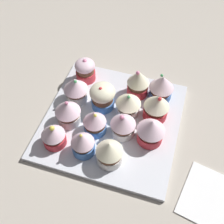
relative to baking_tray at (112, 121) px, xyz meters
The scene contains 17 objects.
ground_plane 2.10cm from the baking_tray, ahead, with size 180.00×180.00×3.00cm, color #B2A899.
baking_tray is the anchor object (origin of this frame).
cupcake_0 15.38cm from the baking_tray, 136.17° to the right, with size 5.46×5.46×7.21cm.
cupcake_1 11.70cm from the baking_tray, 108.84° to the right, with size 5.26×5.26×7.30cm.
cupcake_2 11.95cm from the baking_tray, 75.67° to the right, with size 6.00×6.00×7.04cm.
cupcake_3 11.42cm from the baking_tray, 160.08° to the right, with size 6.18×6.18×7.69cm.
cupcake_4 6.57cm from the baking_tray, 124.60° to the right, with size 5.48×5.48×7.22cm.
cupcake_5 6.17cm from the baking_tray, 39.03° to the right, with size 5.95×5.95×7.07cm.
cupcake_6 11.41cm from the baking_tray, 16.01° to the right, with size 6.52×6.52×7.27cm.
cupcake_7 12.19cm from the baking_tray, 161.15° to the left, with size 6.27×6.27×7.69cm.
cupcake_8 6.57cm from the baking_tray, 135.67° to the left, with size 6.38×6.38×7.44cm.
cupcake_9 6.17cm from the baking_tray, 44.80° to the left, with size 6.19×6.19×7.10cm.
cupcake_10 11.61cm from the baking_tray, 22.91° to the left, with size 6.21×6.21×7.74cm.
cupcake_11 16.19cm from the baking_tray, 134.58° to the left, with size 5.42×5.42×6.87cm.
cupcake_12 11.83cm from the baking_tray, 69.26° to the left, with size 5.71×5.71×8.20cm.
cupcake_13 15.22cm from the baking_tray, 47.21° to the left, with size 6.26×6.26×7.75cm.
napkin 29.32cm from the baking_tray, 25.60° to the right, with size 13.33×12.81×0.60cm, color white.
Camera 1 is at (11.86, -38.24, 57.80)cm, focal length 44.64 mm.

